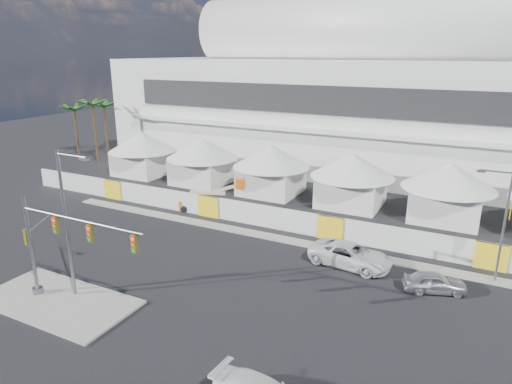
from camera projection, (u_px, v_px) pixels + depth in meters
The scene contains 12 objects.
ground at pixel (165, 303), 28.56m from camera, with size 160.00×160.00×0.00m, color black.
median_island at pixel (58, 301), 28.60m from camera, with size 10.00×5.00×0.15m, color gray.
stadium at pixel (423, 98), 57.22m from camera, with size 80.00×24.80×21.98m.
tent_row at pixel (310, 170), 47.80m from camera, with size 53.40×8.40×5.40m.
hoarding_fence at pixel (331, 228), 37.96m from camera, with size 70.00×0.25×2.00m, color silver.
palm_cluster at pixel (105, 110), 66.18m from camera, with size 10.60×10.60×8.55m.
sedan_silver at pixel (435, 282), 29.70m from camera, with size 3.97×1.60×1.35m, color #B5B6BA.
pickup_curb at pixel (350, 255), 33.28m from camera, with size 6.03×2.78×1.67m, color white.
traffic_mast at pixel (54, 246), 27.38m from camera, with size 9.56×0.65×6.65m.
streetlight_median at pixel (68, 215), 27.58m from camera, with size 2.61×0.26×9.44m.
streetlight_curb at pixel (502, 219), 29.89m from camera, with size 2.33×0.52×7.86m.
boom_lift at pixel (202, 202), 44.71m from camera, with size 6.71×2.52×3.29m.
Camera 1 is at (16.61, -19.81, 15.10)m, focal length 32.00 mm.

